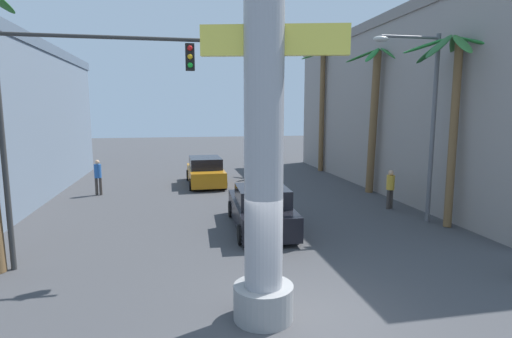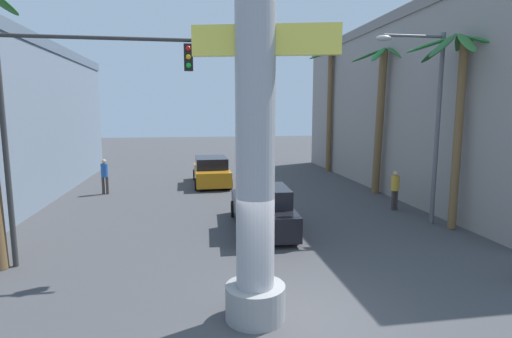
# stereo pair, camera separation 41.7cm
# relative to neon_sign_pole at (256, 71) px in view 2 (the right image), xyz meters

# --- Properties ---
(ground_plane) EXTENTS (93.74, 93.74, 0.00)m
(ground_plane) POSITION_rel_neon_sign_pole_xyz_m (0.80, 9.75, -4.91)
(ground_plane) COLOR #424244
(building_right) EXTENTS (7.88, 21.67, 8.85)m
(building_right) POSITION_rel_neon_sign_pole_xyz_m (12.24, 12.82, -0.48)
(building_right) COLOR gray
(building_right) RESTS_ON ground
(neon_sign_pole) EXTENTS (3.08, 1.22, 10.67)m
(neon_sign_pole) POSITION_rel_neon_sign_pole_xyz_m (0.00, 0.00, 0.00)
(neon_sign_pole) COLOR #9E9EA3
(neon_sign_pole) RESTS_ON ground
(street_lamp) EXTENTS (2.58, 0.28, 6.88)m
(street_lamp) POSITION_rel_neon_sign_pole_xyz_m (7.18, 5.73, -0.72)
(street_lamp) COLOR #59595E
(street_lamp) RESTS_ON ground
(traffic_light_mast) EXTENTS (5.66, 0.32, 6.15)m
(traffic_light_mast) POSITION_rel_neon_sign_pole_xyz_m (-4.26, 3.72, -0.56)
(traffic_light_mast) COLOR #333333
(traffic_light_mast) RESTS_ON ground
(car_lead) EXTENTS (2.15, 4.81, 1.56)m
(car_lead) POSITION_rel_neon_sign_pole_xyz_m (1.21, 6.09, -4.21)
(car_lead) COLOR black
(car_lead) RESTS_ON ground
(car_far) EXTENTS (2.06, 4.56, 1.56)m
(car_far) POSITION_rel_neon_sign_pole_xyz_m (-0.12, 15.08, -4.18)
(car_far) COLOR black
(car_far) RESTS_ON ground
(palm_tree_mid_right) EXTENTS (3.03, 3.08, 7.25)m
(palm_tree_mid_right) POSITION_rel_neon_sign_pole_xyz_m (8.08, 11.15, -0.54)
(palm_tree_mid_right) COLOR brown
(palm_tree_mid_right) RESTS_ON ground
(palm_tree_far_right) EXTENTS (2.93, 2.87, 8.18)m
(palm_tree_far_right) POSITION_rel_neon_sign_pole_xyz_m (8.15, 18.78, 0.08)
(palm_tree_far_right) COLOR brown
(palm_tree_far_right) RESTS_ON ground
(palm_tree_near_right) EXTENTS (3.32, 3.26, 6.82)m
(palm_tree_near_right) POSITION_rel_neon_sign_pole_xyz_m (7.94, 5.23, -0.10)
(palm_tree_near_right) COLOR brown
(palm_tree_near_right) RESTS_ON ground
(pedestrian_mid_right) EXTENTS (0.44, 0.44, 1.68)m
(pedestrian_mid_right) POSITION_rel_neon_sign_pole_xyz_m (7.23, 7.86, -3.94)
(pedestrian_mid_right) COLOR #3F3833
(pedestrian_mid_right) RESTS_ON ground
(pedestrian_far_left) EXTENTS (0.38, 0.38, 1.77)m
(pedestrian_far_left) POSITION_rel_neon_sign_pole_xyz_m (-5.55, 13.23, -3.88)
(pedestrian_far_left) COLOR #3F3833
(pedestrian_far_left) RESTS_ON ground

